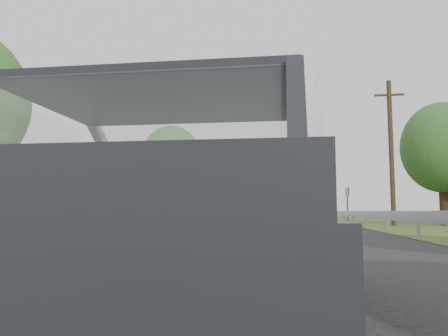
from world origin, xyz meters
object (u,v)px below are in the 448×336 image
(cat, at_px, (227,170))
(utility_pole, at_px, (391,152))
(highway_sign, at_px, (348,205))
(subject_car, at_px, (182,211))
(other_car, at_px, (258,210))

(cat, bearing_deg, utility_pole, 72.41)
(cat, distance_m, highway_sign, 25.08)
(subject_car, bearing_deg, utility_pole, 72.98)
(cat, xyz_separation_m, utility_pole, (5.73, 18.81, 2.57))
(cat, xyz_separation_m, highway_sign, (4.34, 24.70, 0.02))
(other_car, bearing_deg, cat, -94.76)
(subject_car, distance_m, other_car, 18.21)
(utility_pole, bearing_deg, subject_car, -107.02)
(highway_sign, height_order, utility_pole, utility_pole)
(subject_car, relative_size, cat, 7.31)
(highway_sign, bearing_deg, subject_car, -106.43)
(subject_car, distance_m, utility_pole, 20.57)
(cat, distance_m, other_car, 17.56)
(subject_car, bearing_deg, highway_sign, 79.79)
(highway_sign, xyz_separation_m, utility_pole, (1.39, -5.89, 2.55))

